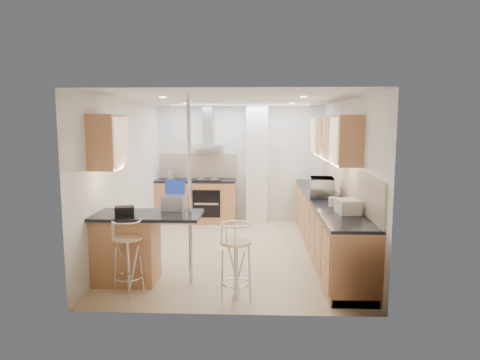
{
  "coord_description": "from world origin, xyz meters",
  "views": [
    {
      "loc": [
        0.34,
        -6.93,
        2.14
      ],
      "look_at": [
        0.06,
        0.2,
        1.17
      ],
      "focal_mm": 32.0,
      "sensor_mm": 36.0,
      "label": 1
    }
  ],
  "objects_px": {
    "bar_stool_end": "(236,262)",
    "bread_bin": "(348,206)",
    "microwave": "(322,187)",
    "bar_stool_near": "(128,256)",
    "laptop": "(174,203)"
  },
  "relations": [
    {
      "from": "microwave",
      "to": "bar_stool_near",
      "type": "relative_size",
      "value": 0.58
    },
    {
      "from": "microwave",
      "to": "laptop",
      "type": "relative_size",
      "value": 1.85
    },
    {
      "from": "laptop",
      "to": "bar_stool_end",
      "type": "distance_m",
      "value": 1.32
    },
    {
      "from": "microwave",
      "to": "bread_bin",
      "type": "relative_size",
      "value": 1.57
    },
    {
      "from": "microwave",
      "to": "laptop",
      "type": "distance_m",
      "value": 2.57
    },
    {
      "from": "bar_stool_end",
      "to": "laptop",
      "type": "bearing_deg",
      "value": 82.78
    },
    {
      "from": "bar_stool_end",
      "to": "bread_bin",
      "type": "height_order",
      "value": "bread_bin"
    },
    {
      "from": "laptop",
      "to": "bread_bin",
      "type": "height_order",
      "value": "laptop"
    },
    {
      "from": "bar_stool_near",
      "to": "microwave",
      "type": "bearing_deg",
      "value": 45.48
    },
    {
      "from": "microwave",
      "to": "bar_stool_near",
      "type": "bearing_deg",
      "value": 130.82
    },
    {
      "from": "microwave",
      "to": "bread_bin",
      "type": "xyz_separation_m",
      "value": [
        0.15,
        -1.32,
        -0.06
      ]
    },
    {
      "from": "bar_stool_near",
      "to": "bar_stool_end",
      "type": "distance_m",
      "value": 1.37
    },
    {
      "from": "microwave",
      "to": "bread_bin",
      "type": "bearing_deg",
      "value": -168.54
    },
    {
      "from": "bar_stool_end",
      "to": "microwave",
      "type": "bearing_deg",
      "value": 2.42
    },
    {
      "from": "bar_stool_end",
      "to": "bar_stool_near",
      "type": "bearing_deg",
      "value": 117.75
    }
  ]
}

